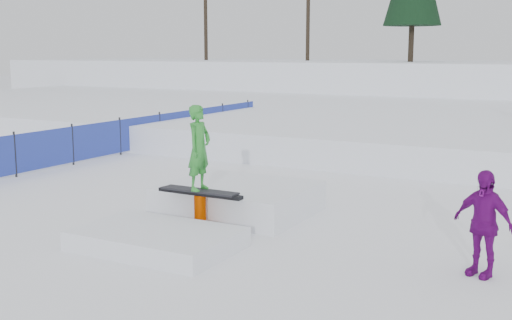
% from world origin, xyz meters
% --- Properties ---
extents(ground, '(120.00, 120.00, 0.00)m').
position_xyz_m(ground, '(0.00, 0.00, 0.00)').
color(ground, white).
extents(snow_berm, '(60.00, 14.00, 2.40)m').
position_xyz_m(snow_berm, '(0.00, 30.00, 1.20)').
color(snow_berm, white).
rests_on(snow_berm, ground).
extents(snow_midrise, '(50.00, 18.00, 0.80)m').
position_xyz_m(snow_midrise, '(0.00, 16.00, 0.40)').
color(snow_midrise, white).
rests_on(snow_midrise, ground).
extents(safety_fence, '(0.05, 16.00, 1.10)m').
position_xyz_m(safety_fence, '(-6.50, 6.60, 0.55)').
color(safety_fence, '#25369D').
rests_on(safety_fence, ground).
extents(spectator_purple, '(0.92, 0.64, 1.45)m').
position_xyz_m(spectator_purple, '(4.50, 0.96, 0.72)').
color(spectator_purple, '#690971').
rests_on(spectator_purple, ground).
extents(jib_rail_feature, '(2.60, 4.40, 2.11)m').
position_xyz_m(jib_rail_feature, '(-0.06, 1.63, 0.30)').
color(jib_rail_feature, white).
rests_on(jib_rail_feature, ground).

